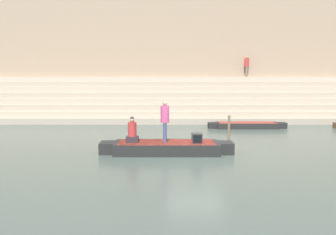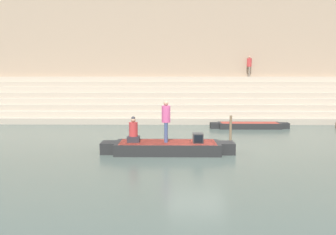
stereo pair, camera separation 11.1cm
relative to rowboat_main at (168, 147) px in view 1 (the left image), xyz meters
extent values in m
plane|color=#47544C|center=(1.28, 0.39, -0.26)|extent=(120.00, 120.00, 0.00)
cube|color=tan|center=(1.28, 10.88, -0.06)|extent=(36.00, 5.34, 0.40)
cube|color=#B2A28D|center=(1.28, 11.21, 0.35)|extent=(36.00, 4.67, 0.40)
cube|color=tan|center=(1.28, 11.55, 0.75)|extent=(36.00, 4.00, 0.40)
cube|color=#B2A28D|center=(1.28, 11.88, 1.15)|extent=(36.00, 3.34, 0.40)
cube|color=tan|center=(1.28, 12.21, 1.55)|extent=(36.00, 2.67, 0.40)
cube|color=#B2A28D|center=(1.28, 12.55, 1.95)|extent=(36.00, 2.00, 0.40)
cube|color=tan|center=(1.28, 12.88, 2.36)|extent=(36.00, 1.33, 0.40)
cube|color=#B2A28D|center=(1.28, 13.22, 2.76)|extent=(36.00, 0.67, 0.40)
cube|color=tan|center=(1.28, 14.15, 4.55)|extent=(34.20, 1.20, 9.61)
cube|color=brown|center=(1.28, 13.53, 0.04)|extent=(34.20, 0.12, 0.60)
cube|color=black|center=(0.00, 0.00, -0.02)|extent=(4.40, 1.43, 0.48)
cube|color=#993328|center=(0.00, 0.00, 0.20)|extent=(4.05, 1.33, 0.05)
cube|color=black|center=(2.51, 0.00, -0.02)|extent=(0.62, 0.79, 0.48)
cube|color=black|center=(-2.51, 0.00, -0.02)|extent=(0.62, 0.79, 0.48)
cylinder|color=olive|center=(-0.66, 0.82, 0.12)|extent=(2.24, 0.04, 0.04)
cylinder|color=#3D4C75|center=(-0.07, 0.12, 0.65)|extent=(0.15, 0.15, 0.85)
cylinder|color=#3D4C75|center=(-0.07, -0.08, 0.65)|extent=(0.15, 0.15, 0.85)
cylinder|color=#C64C7F|center=(-0.07, 0.02, 1.42)|extent=(0.36, 0.36, 0.70)
sphere|color=tan|center=(-0.07, 0.02, 1.87)|extent=(0.20, 0.20, 0.20)
cube|color=#28282D|center=(-1.45, 0.00, 0.35)|extent=(0.51, 0.40, 0.25)
cylinder|color=#B23333|center=(-1.45, 0.00, 0.77)|extent=(0.36, 0.36, 0.60)
sphere|color=tan|center=(-1.45, 0.00, 1.17)|extent=(0.20, 0.20, 0.20)
sphere|color=#333338|center=(-1.45, 0.00, 1.24)|extent=(0.17, 0.17, 0.17)
cube|color=#2D2D2D|center=(1.28, -0.09, 0.42)|extent=(0.43, 0.48, 0.40)
cube|color=black|center=(1.28, -0.33, 0.42)|extent=(0.35, 0.02, 0.32)
cube|color=black|center=(5.05, 6.75, -0.08)|extent=(3.84, 1.03, 0.36)
cube|color=#993328|center=(5.05, 6.75, 0.08)|extent=(3.53, 0.93, 0.05)
cube|color=black|center=(7.23, 6.75, -0.08)|extent=(0.54, 0.56, 0.36)
cube|color=black|center=(2.86, 6.75, -0.08)|extent=(0.54, 0.56, 0.36)
cylinder|color=brown|center=(3.17, 2.85, 0.38)|extent=(0.13, 0.13, 1.28)
cylinder|color=#756656|center=(6.44, 13.32, 3.36)|extent=(0.16, 0.16, 0.80)
cylinder|color=#756656|center=(6.44, 13.11, 3.36)|extent=(0.16, 0.16, 0.80)
cylinder|color=#B23333|center=(6.44, 13.22, 4.09)|extent=(0.38, 0.38, 0.67)
sphere|color=tan|center=(6.44, 13.22, 4.52)|extent=(0.19, 0.19, 0.19)
camera|label=1|loc=(0.06, -13.64, 3.01)|focal=35.00mm
camera|label=2|loc=(0.17, -13.64, 3.01)|focal=35.00mm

